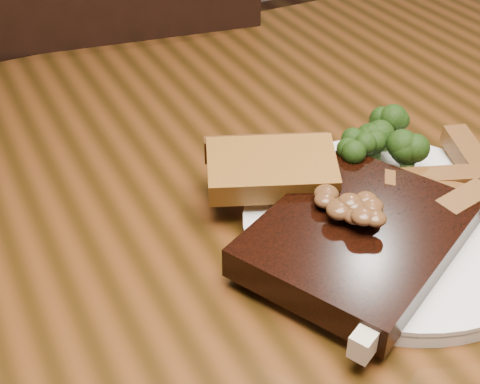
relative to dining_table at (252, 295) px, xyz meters
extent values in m
cube|color=#4C270F|center=(0.00, 0.00, 0.07)|extent=(1.60, 0.90, 0.04)
cylinder|color=black|center=(0.72, 0.37, -0.30)|extent=(0.07, 0.07, 0.71)
cube|color=black|center=(0.04, 0.65, -0.19)|extent=(0.52, 0.52, 0.04)
cylinder|color=black|center=(0.25, 0.80, -0.44)|extent=(0.04, 0.04, 0.44)
cylinder|color=black|center=(-0.11, 0.86, -0.44)|extent=(0.04, 0.04, 0.44)
cylinder|color=black|center=(0.19, 0.44, -0.44)|extent=(0.04, 0.04, 0.44)
cylinder|color=black|center=(-0.17, 0.50, -0.44)|extent=(0.04, 0.04, 0.44)
cube|color=black|center=(0.01, 0.45, 0.06)|extent=(0.45, 0.10, 0.47)
cylinder|color=white|center=(0.10, -0.07, 0.10)|extent=(0.32, 0.32, 0.01)
cube|color=black|center=(0.05, -0.08, 0.12)|extent=(0.23, 0.21, 0.03)
cube|color=beige|center=(0.05, -0.15, 0.11)|extent=(0.15, 0.09, 0.02)
cube|color=#93621A|center=(0.02, 0.01, 0.12)|extent=(0.13, 0.10, 0.03)
camera|label=1|loc=(-0.23, -0.42, 0.48)|focal=50.00mm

